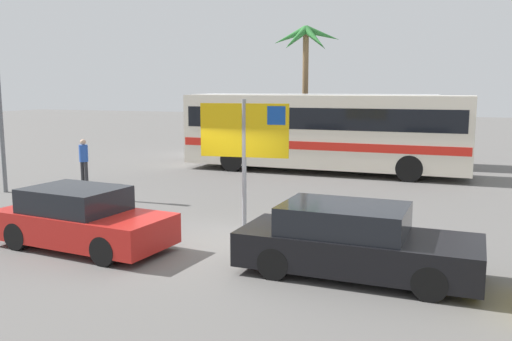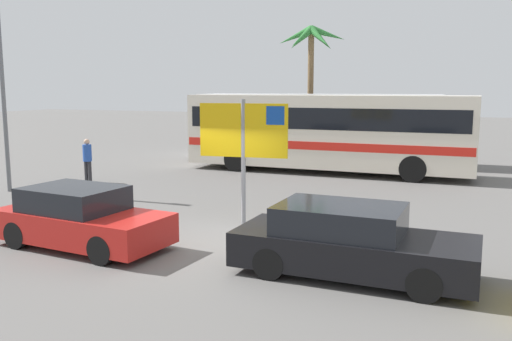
% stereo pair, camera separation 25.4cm
% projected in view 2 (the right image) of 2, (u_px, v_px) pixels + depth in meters
% --- Properties ---
extents(ground, '(120.00, 120.00, 0.00)m').
position_uv_depth(ground, '(210.00, 244.00, 12.25)').
color(ground, '#605E5B').
extents(bus_front_coach, '(11.58, 2.54, 3.17)m').
position_uv_depth(bus_front_coach, '(327.00, 129.00, 22.33)').
color(bus_front_coach, silver).
rests_on(bus_front_coach, ground).
extents(bus_rear_coach, '(11.58, 2.54, 3.17)m').
position_uv_depth(bus_rear_coach, '(316.00, 123.00, 26.14)').
color(bus_rear_coach, white).
rests_on(bus_rear_coach, ground).
extents(ferry_sign, '(2.19, 0.32, 3.20)m').
position_uv_depth(ferry_sign, '(245.00, 136.00, 13.16)').
color(ferry_sign, gray).
rests_on(ferry_sign, ground).
extents(car_red, '(4.04, 2.01, 1.32)m').
position_uv_depth(car_red, '(81.00, 219.00, 11.93)').
color(car_red, red).
rests_on(car_red, ground).
extents(car_black, '(4.41, 1.82, 1.32)m').
position_uv_depth(car_black, '(350.00, 242.00, 10.09)').
color(car_black, black).
rests_on(car_black, ground).
extents(pedestrian_near_sign, '(0.32, 0.32, 1.61)m').
position_uv_depth(pedestrian_near_sign, '(87.00, 157.00, 20.15)').
color(pedestrian_near_sign, '#2D2D33').
rests_on(pedestrian_near_sign, ground).
extents(lamp_post_left_side, '(0.56, 0.20, 6.43)m').
position_uv_depth(lamp_post_left_side, '(3.00, 86.00, 17.94)').
color(lamp_post_left_side, slate).
rests_on(lamp_post_left_side, ground).
extents(palm_tree_seaside, '(3.64, 3.48, 6.78)m').
position_uv_depth(palm_tree_seaside, '(311.00, 49.00, 29.37)').
color(palm_tree_seaside, brown).
rests_on(palm_tree_seaside, ground).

